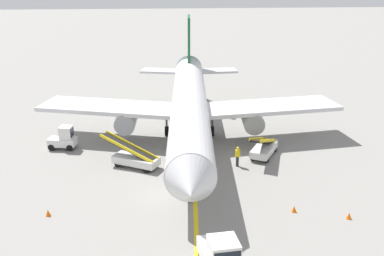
% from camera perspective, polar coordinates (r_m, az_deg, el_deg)
% --- Properties ---
extents(ground_plane, '(300.00, 300.00, 0.00)m').
position_cam_1_polar(ground_plane, '(34.64, -2.10, -7.96)').
color(ground_plane, gray).
extents(taxi_line_yellow, '(5.67, 79.84, 0.01)m').
position_cam_1_polar(taxi_line_yellow, '(39.24, 0.26, -4.55)').
color(taxi_line_yellow, yellow).
rests_on(taxi_line_yellow, ground).
extents(airliner, '(28.55, 35.33, 10.10)m').
position_cam_1_polar(airliner, '(43.55, -0.31, 2.67)').
color(airliner, silver).
rests_on(airliner, ground).
extents(pushback_tug, '(2.31, 3.80, 2.20)m').
position_cam_1_polar(pushback_tug, '(26.32, 3.54, -15.07)').
color(pushback_tug, silver).
rests_on(pushback_tug, ground).
extents(baggage_tug_near_wing, '(2.56, 1.64, 2.10)m').
position_cam_1_polar(baggage_tug_near_wing, '(43.99, -15.17, -1.27)').
color(baggage_tug_near_wing, silver).
rests_on(baggage_tug_near_wing, ground).
extents(belt_loader_forward_hold, '(4.99, 3.50, 2.59)m').
position_cam_1_polar(belt_loader_forward_hold, '(39.03, -6.92, -3.60)').
color(belt_loader_forward_hold, silver).
rests_on(belt_loader_forward_hold, ground).
extents(belt_loader_aft_hold, '(3.47, 5.00, 2.59)m').
position_cam_1_polar(belt_loader_aft_hold, '(41.31, 8.63, -2.36)').
color(belt_loader_aft_hold, silver).
rests_on(belt_loader_aft_hold, ground).
extents(ground_crew_marshaller, '(0.36, 0.24, 1.70)m').
position_cam_1_polar(ground_crew_marshaller, '(38.99, 5.50, -3.35)').
color(ground_crew_marshaller, '#26262D').
rests_on(ground_crew_marshaller, ground).
extents(safety_cone_nose_left, '(0.36, 0.36, 0.44)m').
position_cam_1_polar(safety_cone_nose_left, '(48.88, 1.03, 0.59)').
color(safety_cone_nose_left, orange).
rests_on(safety_cone_nose_left, ground).
extents(safety_cone_nose_right, '(0.36, 0.36, 0.44)m').
position_cam_1_polar(safety_cone_nose_right, '(33.17, -16.92, -9.73)').
color(safety_cone_nose_right, orange).
rests_on(safety_cone_nose_right, ground).
extents(safety_cone_wingtip_left, '(0.36, 0.36, 0.44)m').
position_cam_1_polar(safety_cone_wingtip_left, '(33.08, 18.35, -9.98)').
color(safety_cone_wingtip_left, orange).
rests_on(safety_cone_wingtip_left, ground).
extents(safety_cone_wingtip_right, '(0.36, 0.36, 0.44)m').
position_cam_1_polar(safety_cone_wingtip_right, '(32.96, 12.16, -9.49)').
color(safety_cone_wingtip_right, orange).
rests_on(safety_cone_wingtip_right, ground).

